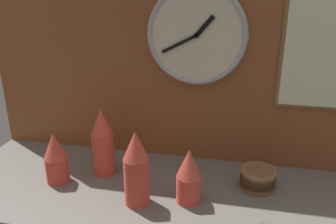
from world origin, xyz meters
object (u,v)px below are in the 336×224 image
Objects in this scene: cup_stack_center at (136,168)px; bowl_stack_right at (258,178)px; cup_stack_center_right at (189,176)px; wall_clock at (197,35)px; cup_stack_center_left at (103,142)px; cup_stack_left at (56,158)px.

cup_stack_center is 0.43m from bowl_stack_right.
cup_stack_center_right is at bearing 14.78° from cup_stack_center.
wall_clock is (-0.25, 0.16, 0.46)m from bowl_stack_right.
cup_stack_center_right is at bearing -18.68° from cup_stack_center_left.
cup_stack_center reaches higher than cup_stack_center_right.
cup_stack_center_left is at bearing 32.44° from cup_stack_left.
cup_stack_center is 0.52m from wall_clock.
cup_stack_left is at bearing 177.22° from cup_stack_center_right.
cup_stack_center_right and cup_stack_left have the same top height.
cup_stack_center_right is at bearing -150.36° from bowl_stack_right.
bowl_stack_right is (0.23, 0.13, -0.06)m from cup_stack_center_right.
cup_stack_center_right is 0.27m from bowl_stack_right.
bowl_stack_right is (0.39, 0.17, -0.09)m from cup_stack_center.
wall_clock reaches higher than cup_stack_center_right.
cup_stack_center_left is at bearing -178.63° from bowl_stack_right.
cup_stack_center_left is (-0.18, 0.16, 0.00)m from cup_stack_center.
cup_stack_left reaches higher than bowl_stack_right.
cup_stack_left is 0.72m from bowl_stack_right.
wall_clock reaches higher than cup_stack_left.
cup_stack_center is at bearing -11.76° from cup_stack_left.
cup_stack_center_right is 0.74× the size of cup_stack_center.
cup_stack_left is 0.74× the size of cup_stack_center_left.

